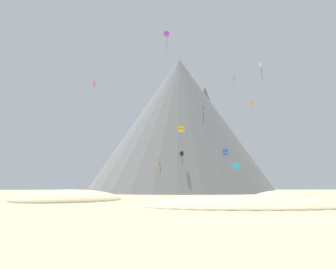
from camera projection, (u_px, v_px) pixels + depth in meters
The scene contains 23 objects.
ground_plane at pixel (200, 208), 32.39m from camera, with size 400.00×400.00×0.00m, color #C6B284.
dune_foreground_left at pixel (251, 205), 36.11m from camera, with size 26.48×17.18×2.13m, color beige.
dune_foreground_right at pixel (69, 200), 49.69m from camera, with size 20.35×16.04×3.44m, color beige.
dune_midground at pixel (283, 202), 43.46m from camera, with size 24.42×9.41×3.32m, color #CCBA8E.
bush_ridge_crest at pixel (71, 197), 52.01m from camera, with size 2.16×2.16×1.07m, color #668C4C.
bush_far_left at pixel (95, 200), 44.14m from camera, with size 1.91×1.91×0.46m, color #568442.
bush_far_right at pixel (195, 199), 47.56m from camera, with size 2.22×2.22×0.50m, color #477238.
bush_near_left at pixel (250, 200), 41.73m from camera, with size 2.37×2.37×0.81m, color #568442.
bush_near_right at pixel (215, 198), 53.39m from camera, with size 1.52×1.52×0.51m, color #477238.
rock_massif at pixel (182, 127), 121.03m from camera, with size 98.35×98.35×53.06m.
kite_violet_high at pixel (167, 34), 81.21m from camera, with size 1.56×0.72×5.87m.
kite_cyan_low at pixel (236, 166), 72.17m from camera, with size 1.68×1.26×1.74m.
kite_black_low at pixel (182, 154), 90.12m from camera, with size 1.44×1.19×4.11m.
kite_indigo_mid at pixel (204, 108), 67.39m from camera, with size 0.54×1.55×3.91m.
kite_red_low at pixel (159, 159), 68.37m from camera, with size 0.78×1.27×3.77m.
kite_rainbow_high at pixel (94, 84), 75.77m from camera, with size 0.78×1.53×1.47m.
kite_gold_mid at pixel (181, 129), 73.07m from camera, with size 1.73×1.73×5.00m.
kite_orange_mid at pixel (252, 103), 87.70m from camera, with size 1.54×1.55×5.49m.
kite_blue_low at pixel (225, 152), 82.91m from camera, with size 1.58×1.53×3.84m.
kite_lime_mid at pixel (166, 112), 60.13m from camera, with size 0.57×0.73×2.96m.
kite_white_high at pixel (261, 65), 84.73m from camera, with size 0.71×1.47×5.31m.
kite_yellow_low at pixel (155, 169), 88.79m from camera, with size 0.71×0.53×3.40m.
kite_teal_high at pixel (234, 80), 96.02m from camera, with size 0.74×1.04×4.49m.
Camera 1 is at (-6.68, -32.70, 2.14)m, focal length 33.27 mm.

